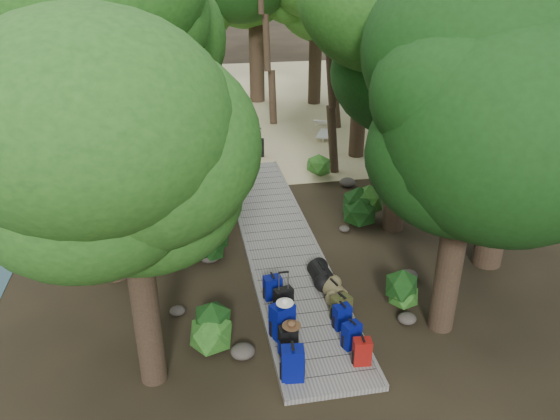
{
  "coord_description": "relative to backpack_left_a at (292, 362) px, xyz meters",
  "views": [
    {
      "loc": [
        -2.43,
        -12.23,
        7.55
      ],
      "look_at": [
        0.04,
        1.04,
        1.0
      ],
      "focal_mm": 35.0,
      "sensor_mm": 36.0,
      "label": 1
    }
  ],
  "objects": [
    {
      "name": "palm_left_a",
      "position": [
        -4.02,
        10.89,
        3.2
      ],
      "size": [
        4.68,
        4.68,
        7.45
      ],
      "primitive_type": null,
      "color": "#113C11",
      "rests_on": "ground"
    },
    {
      "name": "kayak",
      "position": [
        -2.15,
        14.6,
        -0.36
      ],
      "size": [
        0.73,
        2.88,
        0.29
      ],
      "primitive_type": "ellipsoid",
      "rotation": [
        0.0,
        0.0,
        -0.04
      ],
      "color": "red",
      "rests_on": "sand_beach"
    },
    {
      "name": "backpack_left_c",
      "position": [
        0.05,
        1.29,
        0.03
      ],
      "size": [
        0.56,
        0.5,
        0.87
      ],
      "primitive_type": null,
      "rotation": [
        0.0,
        0.0,
        0.44
      ],
      "color": "navy",
      "rests_on": "boardwalk"
    },
    {
      "name": "boardwalk",
      "position": [
        0.74,
        5.46,
        -0.46
      ],
      "size": [
        2.0,
        12.0,
        0.12
      ],
      "primitive_type": "cube",
      "color": "gray",
      "rests_on": "ground"
    },
    {
      "name": "rock_right_b",
      "position": [
        3.6,
        3.0,
        -0.39
      ],
      "size": [
        0.46,
        0.41,
        0.25
      ],
      "primitive_type": null,
      "color": "#4C473F",
      "rests_on": "ground"
    },
    {
      "name": "tree_left_c",
      "position": [
        -3.23,
        8.05,
        2.98
      ],
      "size": [
        4.03,
        4.03,
        7.0
      ],
      "primitive_type": null,
      "color": "black",
      "rests_on": "ground"
    },
    {
      "name": "sand_beach",
      "position": [
        0.74,
        20.46,
        -0.51
      ],
      "size": [
        40.0,
        22.0,
        0.02
      ],
      "primitive_type": "cube",
      "color": "tan",
      "rests_on": "ground"
    },
    {
      "name": "rock_left_a",
      "position": [
        -0.84,
        0.92,
        -0.38
      ],
      "size": [
        0.5,
        0.45,
        0.28
      ],
      "primitive_type": null,
      "color": "#4C473F",
      "rests_on": "ground"
    },
    {
      "name": "rock_right_a",
      "position": [
        2.88,
        1.36,
        -0.4
      ],
      "size": [
        0.42,
        0.38,
        0.23
      ],
      "primitive_type": null,
      "color": "#4C473F",
      "rests_on": "ground"
    },
    {
      "name": "rock_right_d",
      "position": [
        3.81,
        8.95,
        -0.37
      ],
      "size": [
        0.56,
        0.5,
        0.31
      ],
      "primitive_type": null,
      "color": "#4C473F",
      "rests_on": "ground"
    },
    {
      "name": "tree_right_f",
      "position": [
        7.04,
        13.44,
        4.23
      ],
      "size": [
        5.32,
        5.32,
        9.49
      ],
      "primitive_type": null,
      "color": "black",
      "rests_on": "ground"
    },
    {
      "name": "backpack_right_d",
      "position": [
        1.43,
        1.63,
        -0.09
      ],
      "size": [
        0.48,
        0.42,
        0.62
      ],
      "primitive_type": null,
      "rotation": [
        0.0,
        0.0,
        0.36
      ],
      "color": "#393E19",
      "rests_on": "boardwalk"
    },
    {
      "name": "rock_right_c",
      "position": [
        2.75,
        5.76,
        -0.43
      ],
      "size": [
        0.31,
        0.28,
        0.17
      ],
      "primitive_type": null,
      "color": "#4C473F",
      "rests_on": "ground"
    },
    {
      "name": "palm_right_b",
      "position": [
        5.35,
        15.84,
        3.41
      ],
      "size": [
        4.07,
        4.07,
        7.86
      ],
      "primitive_type": null,
      "color": "#113C11",
      "rests_on": "ground"
    },
    {
      "name": "backpack_right_c",
      "position": [
        1.36,
        1.33,
        -0.1
      ],
      "size": [
        0.4,
        0.32,
        0.61
      ],
      "primitive_type": null,
      "rotation": [
        0.0,
        0.0,
        0.21
      ],
      "color": "navy",
      "rests_on": "boardwalk"
    },
    {
      "name": "shrub_right_b",
      "position": [
        3.49,
        6.24,
        -0.01
      ],
      "size": [
        1.14,
        1.14,
        1.03
      ],
      "primitive_type": null,
      "color": "#1F4E17",
      "rests_on": "ground"
    },
    {
      "name": "tree_right_a",
      "position": [
        3.55,
        1.11,
        3.32
      ],
      "size": [
        4.61,
        4.61,
        7.68
      ],
      "primitive_type": null,
      "color": "black",
      "rests_on": "ground"
    },
    {
      "name": "tree_right_e",
      "position": [
        5.04,
        11.85,
        3.75
      ],
      "size": [
        4.75,
        4.75,
        8.55
      ],
      "primitive_type": null,
      "color": "black",
      "rests_on": "ground"
    },
    {
      "name": "backpack_left_a",
      "position": [
        0.0,
        0.0,
        0.0
      ],
      "size": [
        0.46,
        0.34,
        0.8
      ],
      "primitive_type": null,
      "rotation": [
        0.0,
        0.0,
        -0.11
      ],
      "color": "navy",
      "rests_on": "boardwalk"
    },
    {
      "name": "rock_left_b",
      "position": [
        -2.12,
        2.6,
        -0.42
      ],
      "size": [
        0.36,
        0.32,
        0.2
      ],
      "primitive_type": null,
      "color": "#4C473F",
      "rests_on": "ground"
    },
    {
      "name": "backpack_right_a",
      "position": [
        1.43,
        0.17,
        -0.09
      ],
      "size": [
        0.37,
        0.28,
        0.62
      ],
      "primitive_type": null,
      "rotation": [
        0.0,
        0.0,
        -0.1
      ],
      "color": "#830307",
      "rests_on": "boardwalk"
    },
    {
      "name": "hat_brown",
      "position": [
        0.13,
        0.72,
        0.33
      ],
      "size": [
        0.38,
        0.38,
        0.11
      ],
      "primitive_type": null,
      "color": "#51351E",
      "rests_on": "backpack_left_b"
    },
    {
      "name": "duffel_right_black",
      "position": [
        1.36,
        3.09,
        -0.16
      ],
      "size": [
        0.55,
        0.8,
        0.47
      ],
      "primitive_type": null,
      "rotation": [
        0.0,
        0.0,
        0.11
      ],
      "color": "black",
      "rests_on": "boardwalk"
    },
    {
      "name": "hat_white",
      "position": [
        0.09,
        1.23,
        0.53
      ],
      "size": [
        0.36,
        0.36,
        0.12
      ],
      "primitive_type": null,
      "color": "silver",
      "rests_on": "backpack_left_c"
    },
    {
      "name": "backpack_left_d",
      "position": [
        0.09,
        2.69,
        -0.09
      ],
      "size": [
        0.44,
        0.34,
        0.62
      ],
      "primitive_type": null,
      "rotation": [
        0.0,
        0.0,
        0.13
      ],
      "color": "navy",
      "rests_on": "boardwalk"
    },
    {
      "name": "tree_back_c",
      "position": [
        5.32,
        19.98,
        4.2
      ],
      "size": [
        5.24,
        5.24,
        9.44
      ],
      "primitive_type": null,
      "color": "black",
      "rests_on": "ground"
    },
    {
      "name": "shrub_right_c",
      "position": [
        3.11,
        9.84,
        -0.1
      ],
      "size": [
        0.94,
        0.94,
        0.84
      ],
      "primitive_type": null,
      "color": "#1F4E17",
      "rests_on": "ground"
    },
    {
      "name": "tree_back_d",
      "position": [
        -5.13,
        19.27,
        3.2
      ],
      "size": [
        4.47,
        4.47,
        7.45
      ],
      "primitive_type": null,
      "color": "black",
      "rests_on": "ground"
    },
    {
      "name": "suitcase_on_boardwalk",
      "position": [
        0.22,
        2.05,
        -0.08
      ],
      "size": [
        0.46,
        0.33,
        0.64
      ],
      "primitive_type": null,
      "rotation": [
        0.0,
        0.0,
        0.28
      ],
      "color": "black",
      "rests_on": "boardwalk"
    },
    {
      "name": "backpack_left_b",
      "position": [
        0.06,
        0.74,
        -0.06
      ],
      "size": [
        0.38,
        0.27,
        0.68
      ],
      "primitive_type": null,
      "rotation": [
        0.0,
        0.0,
        0.04
      ],
      "color": "black",
      "rests_on": "boardwalk"
    },
    {
      "name": "palm_right_a",
      "position": [
        3.86,
        10.58,
        3.14
      ],
      "size": [
        4.3,
        4.3,
        7.32
      ],
      "primitive_type": null,
      "color": "#113C11",
      "rests_on": "ground"
    },
    {
      "name": "lone_suitcase_on_sand",
      "position": [
        1.21,
        12.46,
        -0.15
      ],
      "size": [
        0.48,
        0.31,
        0.7
      ],
      "primitive_type": null,
      "rotation": [
        0.0,
        0.0,
        -0.13
      ],
      "color": "black",
      "rests_on": "sand_beach"
    },
    {
      "name": "ground",
      "position": [
        0.74,
        4.46,
        -0.52
      ],
      "size": [
        120.0,
        120.0,
        0.0
      ],
      "primitive_type": "plane",
      "color": "#302618",
      "rests_on": "ground"
    },
    {
      "name": "sun_lounger",
      "position": [
        4.42,
        14.19,
        -0.18
      ],
      "size": [
        1.4,
        2.06,
        0.64
      ],
      "primitive_type": null,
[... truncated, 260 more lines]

